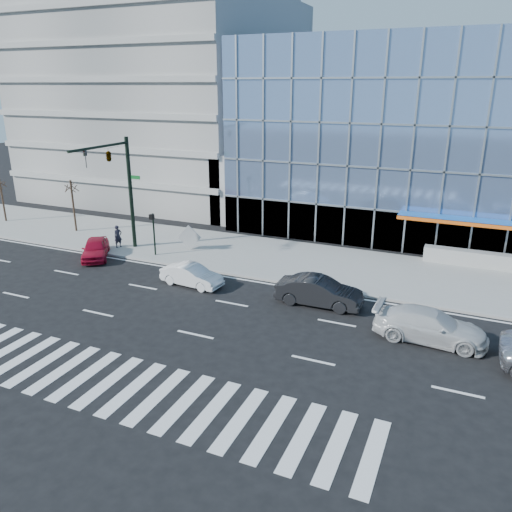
% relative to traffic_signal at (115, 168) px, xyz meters
% --- Properties ---
extents(ground, '(160.00, 160.00, 0.00)m').
position_rel_traffic_signal_xyz_m(ground, '(11.00, -4.57, -6.16)').
color(ground, black).
rests_on(ground, ground).
extents(sidewalk, '(120.00, 8.00, 0.15)m').
position_rel_traffic_signal_xyz_m(sidewalk, '(11.00, 3.43, -6.09)').
color(sidewalk, gray).
rests_on(sidewalk, ground).
extents(theatre_building, '(42.00, 26.00, 15.00)m').
position_rel_traffic_signal_xyz_m(theatre_building, '(25.00, 21.43, 1.34)').
color(theatre_building, '#6F8BBA').
rests_on(theatre_building, ground).
extents(parking_garage, '(24.00, 24.00, 20.00)m').
position_rel_traffic_signal_xyz_m(parking_garage, '(-9.00, 21.43, 3.84)').
color(parking_garage, gray).
rests_on(parking_garage, ground).
extents(ramp_block, '(6.00, 8.00, 6.00)m').
position_rel_traffic_signal_xyz_m(ramp_block, '(5.00, 13.43, -3.16)').
color(ramp_block, gray).
rests_on(ramp_block, ground).
extents(tower_backdrop, '(14.00, 14.00, 48.00)m').
position_rel_traffic_signal_xyz_m(tower_backdrop, '(-19.00, 65.43, 17.84)').
color(tower_backdrop, gray).
rests_on(tower_backdrop, ground).
extents(traffic_signal, '(1.14, 5.74, 8.00)m').
position_rel_traffic_signal_xyz_m(traffic_signal, '(0.00, 0.00, 0.00)').
color(traffic_signal, black).
rests_on(traffic_signal, sidewalk).
extents(ped_signal_post, '(0.30, 0.33, 3.00)m').
position_rel_traffic_signal_xyz_m(ped_signal_post, '(2.50, 0.37, -4.02)').
color(ped_signal_post, black).
rests_on(ped_signal_post, sidewalk).
extents(street_tree_near, '(1.10, 1.10, 4.23)m').
position_rel_traffic_signal_xyz_m(street_tree_near, '(-7.00, 2.93, -2.39)').
color(street_tree_near, '#332319').
rests_on(street_tree_near, sidewalk).
extents(street_tree_far, '(1.10, 1.10, 3.87)m').
position_rel_traffic_signal_xyz_m(street_tree_far, '(-15.00, 2.93, -2.72)').
color(street_tree_far, '#332319').
rests_on(street_tree_far, sidewalk).
extents(white_suv, '(5.30, 2.26, 1.52)m').
position_rel_traffic_signal_xyz_m(white_suv, '(21.48, -4.57, -5.40)').
color(white_suv, silver).
rests_on(white_suv, ground).
extents(white_sedan, '(4.03, 1.73, 1.29)m').
position_rel_traffic_signal_xyz_m(white_sedan, '(7.60, -3.14, -5.52)').
color(white_sedan, silver).
rests_on(white_sedan, ground).
extents(dark_sedan, '(4.79, 1.74, 1.57)m').
position_rel_traffic_signal_xyz_m(dark_sedan, '(15.48, -2.77, -5.38)').
color(dark_sedan, black).
rests_on(dark_sedan, ground).
extents(red_sedan, '(3.67, 4.33, 1.40)m').
position_rel_traffic_signal_xyz_m(red_sedan, '(-1.17, -1.48, -5.47)').
color(red_sedan, '#A90D28').
rests_on(red_sedan, ground).
extents(pedestrian, '(0.61, 0.72, 1.66)m').
position_rel_traffic_signal_xyz_m(pedestrian, '(-0.98, 0.80, -5.19)').
color(pedestrian, black).
rests_on(pedestrian, sidewalk).
extents(tilted_panel, '(1.83, 0.26, 1.83)m').
position_rel_traffic_signal_xyz_m(tilted_panel, '(4.12, 2.46, -5.10)').
color(tilted_panel, '#9D9D9D').
rests_on(tilted_panel, sidewalk).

